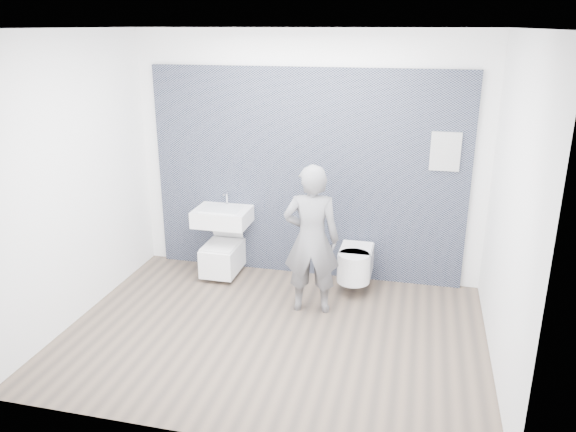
% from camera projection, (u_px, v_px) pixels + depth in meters
% --- Properties ---
extents(ground, '(4.00, 4.00, 0.00)m').
position_uv_depth(ground, '(273.00, 333.00, 5.42)').
color(ground, brown).
rests_on(ground, ground).
extents(room_shell, '(4.00, 4.00, 4.00)m').
position_uv_depth(room_shell, '(272.00, 157.00, 4.86)').
color(room_shell, white).
rests_on(room_shell, ground).
extents(tile_wall, '(3.60, 0.06, 2.40)m').
position_uv_depth(tile_wall, '(305.00, 272.00, 6.77)').
color(tile_wall, black).
rests_on(tile_wall, ground).
extents(washbasin, '(0.63, 0.47, 0.47)m').
position_uv_depth(washbasin, '(222.00, 216.00, 6.50)').
color(washbasin, white).
rests_on(washbasin, ground).
extents(toilet_square, '(0.39, 0.57, 0.72)m').
position_uv_depth(toilet_square, '(223.00, 256.00, 6.62)').
color(toilet_square, white).
rests_on(toilet_square, ground).
extents(toilet_rounded, '(0.36, 0.61, 0.33)m').
position_uv_depth(toilet_rounded, '(355.00, 263.00, 6.22)').
color(toilet_rounded, white).
rests_on(toilet_rounded, ground).
extents(info_placard, '(0.31, 0.03, 0.41)m').
position_uv_depth(info_placard, '(433.00, 286.00, 6.40)').
color(info_placard, white).
rests_on(info_placard, ground).
extents(visitor, '(0.61, 0.44, 1.56)m').
position_uv_depth(visitor, '(311.00, 240.00, 5.64)').
color(visitor, slate).
rests_on(visitor, ground).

